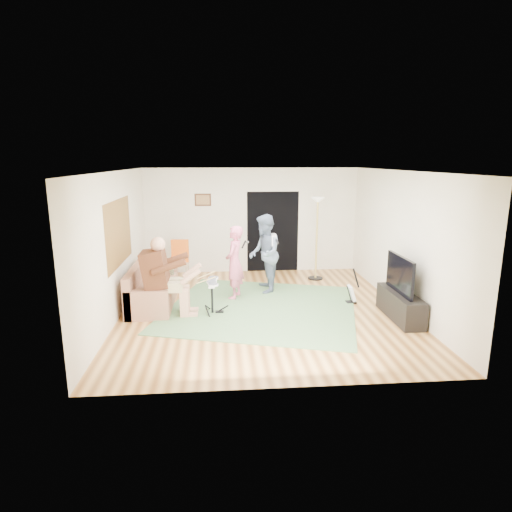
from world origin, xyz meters
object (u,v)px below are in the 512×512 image
at_px(torchiere_lamp, 317,224).
at_px(television, 400,274).
at_px(drum_kit, 212,299).
at_px(guitar_spare, 352,293).
at_px(guitarist, 264,254).
at_px(dining_chair, 180,268).
at_px(singer, 235,262).
at_px(tv_cabinet, 400,305).
at_px(sofa, 149,292).

distance_m(torchiere_lamp, television, 2.99).
relative_size(drum_kit, torchiere_lamp, 0.34).
height_order(guitar_spare, television, television).
bearing_deg(guitarist, television, 51.61).
distance_m(dining_chair, television, 5.09).
distance_m(singer, dining_chair, 1.84).
height_order(guitar_spare, tv_cabinet, guitar_spare).
distance_m(singer, television, 3.33).
relative_size(sofa, drum_kit, 2.94).
relative_size(guitarist, guitar_spare, 2.36).
relative_size(guitar_spare, television, 0.68).
bearing_deg(guitar_spare, dining_chair, 153.96).
distance_m(sofa, dining_chair, 1.61).
distance_m(guitar_spare, torchiere_lamp, 2.22).
distance_m(guitarist, torchiere_lamp, 1.73).
relative_size(drum_kit, singer, 0.43).
height_order(guitarist, television, guitarist).
bearing_deg(drum_kit, tv_cabinet, -8.96).
bearing_deg(guitarist, singer, -58.63).
xyz_separation_m(torchiere_lamp, tv_cabinet, (0.98, -2.79, -1.14)).
bearing_deg(guitarist, torchiere_lamp, 124.40).
distance_m(sofa, television, 4.92).
relative_size(torchiere_lamp, tv_cabinet, 1.44).
bearing_deg(drum_kit, television, -9.09).
height_order(drum_kit, television, television).
bearing_deg(torchiere_lamp, tv_cabinet, -70.67).
relative_size(tv_cabinet, television, 1.29).
bearing_deg(singer, tv_cabinet, 82.22).
relative_size(drum_kit, guitar_spare, 0.92).
bearing_deg(sofa, guitar_spare, -3.64).
relative_size(drum_kit, dining_chair, 0.66).
xyz_separation_m(singer, torchiere_lamp, (2.05, 1.32, 0.60)).
bearing_deg(television, drum_kit, 170.91).
height_order(dining_chair, television, television).
xyz_separation_m(sofa, drum_kit, (1.29, -0.65, 0.03)).
bearing_deg(singer, guitar_spare, 95.56).
distance_m(torchiere_lamp, tv_cabinet, 3.17).
relative_size(sofa, torchiere_lamp, 0.98).
distance_m(guitarist, television, 2.97).
xyz_separation_m(tv_cabinet, television, (-0.05, 0.00, 0.60)).
xyz_separation_m(guitarist, tv_cabinet, (2.36, -1.87, -0.62)).
height_order(drum_kit, guitarist, guitarist).
bearing_deg(guitar_spare, torchiere_lamp, 100.53).
bearing_deg(tv_cabinet, dining_chair, 147.62).
relative_size(singer, guitar_spare, 2.12).
distance_m(sofa, singer, 1.85).
bearing_deg(torchiere_lamp, guitar_spare, -79.47).
distance_m(drum_kit, singer, 1.14).
relative_size(sofa, guitarist, 1.14).
bearing_deg(dining_chair, tv_cabinet, -29.04).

